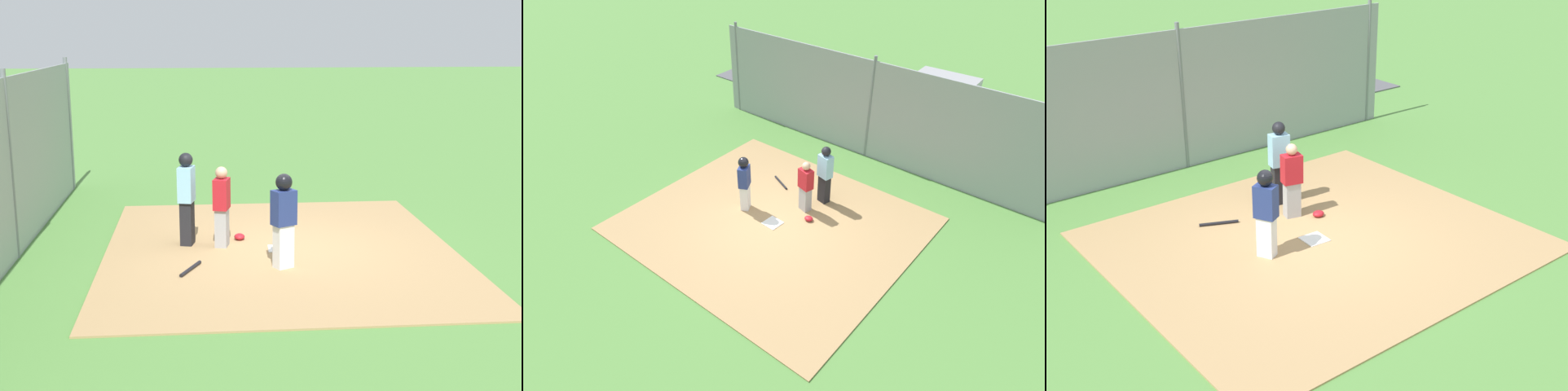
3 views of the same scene
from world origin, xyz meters
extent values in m
plane|color=#51843D|center=(0.00, 0.00, 0.00)|extent=(140.00, 140.00, 0.00)
cube|color=#A88456|center=(0.00, 0.00, 0.01)|extent=(7.20, 6.40, 0.03)
cube|color=white|center=(0.00, 0.00, 0.04)|extent=(0.47, 0.47, 0.02)
cube|color=#9E9EA3|center=(-0.29, -1.06, 0.39)|extent=(0.35, 0.29, 0.72)
cube|color=#B21923|center=(-0.29, -1.06, 1.04)|extent=(0.43, 0.35, 0.57)
sphere|color=tan|center=(-0.29, -1.06, 1.44)|extent=(0.23, 0.23, 0.23)
cube|color=black|center=(-0.46, -1.71, 0.45)|extent=(0.34, 0.28, 0.83)
cube|color=#8CC1E0|center=(-0.46, -1.71, 1.19)|extent=(0.43, 0.34, 0.66)
sphere|color=black|center=(-0.46, -1.71, 1.65)|extent=(0.26, 0.26, 0.26)
cube|color=silver|center=(1.03, -0.06, 0.41)|extent=(0.33, 0.37, 0.75)
cube|color=navy|center=(1.03, -0.06, 1.08)|extent=(0.41, 0.46, 0.60)
sphere|color=tan|center=(1.03, -0.06, 1.50)|extent=(0.24, 0.24, 0.24)
sphere|color=black|center=(1.03, -0.06, 1.52)|extent=(0.29, 0.29, 0.29)
cylinder|color=black|center=(1.06, -1.64, 0.06)|extent=(0.72, 0.37, 0.06)
ellipsoid|color=#B21923|center=(-0.68, -0.71, 0.09)|extent=(0.24, 0.20, 0.12)
cube|color=#93999E|center=(0.00, -4.75, 1.60)|extent=(12.00, 0.05, 3.20)
cylinder|color=slate|center=(-5.70, -4.75, 1.68)|extent=(0.10, 0.10, 3.35)
cylinder|color=slate|center=(0.00, -4.75, 1.68)|extent=(0.10, 0.10, 3.35)
cube|color=#515156|center=(0.00, -9.22, 0.02)|extent=(18.00, 5.20, 0.04)
cube|color=silver|center=(-5.95, -8.95, 0.44)|extent=(4.29, 1.93, 0.64)
cube|color=silver|center=(-6.10, -8.94, 1.04)|extent=(2.39, 1.69, 0.56)
cylinder|color=black|center=(-4.54, -8.18, 0.34)|extent=(0.61, 0.21, 0.60)
cylinder|color=black|center=(-4.63, -9.87, 0.34)|extent=(0.61, 0.21, 0.60)
cylinder|color=black|center=(-7.26, -8.02, 0.34)|extent=(0.61, 0.21, 0.60)
cylinder|color=black|center=(-7.36, -9.72, 0.34)|extent=(0.61, 0.21, 0.60)
cube|color=#B2B2B7|center=(-0.30, -9.62, 0.44)|extent=(4.26, 1.85, 0.64)
cube|color=#97979C|center=(-0.45, -9.63, 1.04)|extent=(2.36, 1.65, 0.56)
cylinder|color=black|center=(1.04, -8.72, 0.34)|extent=(0.61, 0.20, 0.60)
cylinder|color=black|center=(1.10, -10.42, 0.34)|extent=(0.61, 0.20, 0.60)
cylinder|color=black|center=(-1.69, -8.82, 0.34)|extent=(0.61, 0.20, 0.60)
cylinder|color=black|center=(-1.63, -10.52, 0.34)|extent=(0.61, 0.20, 0.60)
cylinder|color=black|center=(1.05, -7.78, 0.34)|extent=(0.60, 0.20, 0.60)
cylinder|color=black|center=(1.10, -9.48, 0.34)|extent=(0.60, 0.20, 0.60)
camera|label=1|loc=(12.39, -1.42, 3.94)|focal=48.49mm
camera|label=2|loc=(-6.55, 7.55, 7.96)|focal=32.66mm
camera|label=3|loc=(7.06, 8.68, 5.97)|focal=46.99mm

